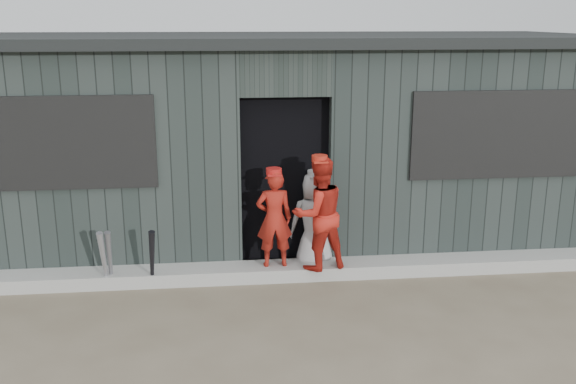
{
  "coord_description": "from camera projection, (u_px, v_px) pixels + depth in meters",
  "views": [
    {
      "loc": [
        -0.71,
        -4.87,
        2.83
      ],
      "look_at": [
        0.0,
        1.8,
        1.0
      ],
      "focal_mm": 40.0,
      "sensor_mm": 36.0,
      "label": 1
    }
  ],
  "objects": [
    {
      "name": "player_grey_back",
      "position": [
        314.0,
        222.0,
        7.32
      ],
      "size": [
        0.58,
        0.39,
        1.15
      ],
      "primitive_type": "imported",
      "rotation": [
        0.0,
        0.0,
        3.1
      ],
      "color": "#A3A3A3",
      "rests_on": "ground"
    },
    {
      "name": "curb",
      "position": [
        288.0,
        271.0,
        7.21
      ],
      "size": [
        8.0,
        0.36,
        0.15
      ],
      "primitive_type": "cube",
      "color": "gray",
      "rests_on": "ground"
    },
    {
      "name": "bat_left",
      "position": [
        104.0,
        261.0,
        6.77
      ],
      "size": [
        0.08,
        0.26,
        0.69
      ],
      "primitive_type": "cone",
      "rotation": [
        0.27,
        0.0,
        -0.06
      ],
      "color": "#95959D",
      "rests_on": "ground"
    },
    {
      "name": "player_red_left",
      "position": [
        274.0,
        219.0,
        7.03
      ],
      "size": [
        0.41,
        0.27,
        1.09
      ],
      "primitive_type": "imported",
      "rotation": [
        0.0,
        0.0,
        3.17
      ],
      "color": "maroon",
      "rests_on": "curb"
    },
    {
      "name": "bat_mid",
      "position": [
        110.0,
        259.0,
        6.83
      ],
      "size": [
        0.1,
        0.26,
        0.68
      ],
      "primitive_type": "cone",
      "rotation": [
        0.28,
        0.0,
        0.15
      ],
      "color": "slate",
      "rests_on": "ground"
    },
    {
      "name": "bat_right",
      "position": [
        152.0,
        259.0,
        6.81
      ],
      "size": [
        0.13,
        0.24,
        0.69
      ],
      "primitive_type": "cone",
      "rotation": [
        0.25,
        0.0,
        0.27
      ],
      "color": "black",
      "rests_on": "ground"
    },
    {
      "name": "dugout",
      "position": [
        275.0,
        138.0,
        8.51
      ],
      "size": [
        8.3,
        3.3,
        2.62
      ],
      "color": "black",
      "rests_on": "ground"
    },
    {
      "name": "player_red_right",
      "position": [
        319.0,
        214.0,
        6.95
      ],
      "size": [
        0.72,
        0.63,
        1.25
      ],
      "primitive_type": "imported",
      "rotation": [
        0.0,
        0.0,
        3.45
      ],
      "color": "#B02015",
      "rests_on": "curb"
    },
    {
      "name": "ground",
      "position": [
        310.0,
        359.0,
        5.49
      ],
      "size": [
        80.0,
        80.0,
        0.0
      ],
      "primitive_type": "plane",
      "color": "brown",
      "rests_on": "ground"
    }
  ]
}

